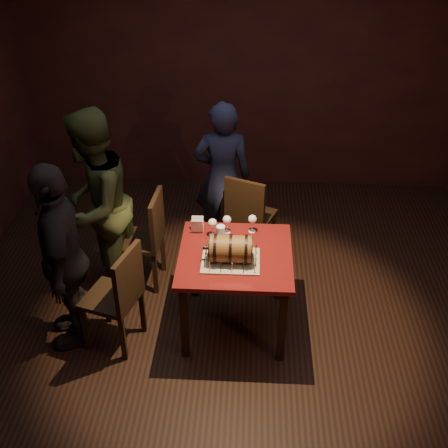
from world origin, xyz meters
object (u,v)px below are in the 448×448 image
object	(u,v)px
wine_glass_left	(212,224)
chair_back	(248,214)
wine_glass_right	(252,220)
person_left_rear	(95,206)
pub_table	(235,265)
chair_left_front	(119,293)
barrel_cake	(231,249)
person_back	(222,177)
pint_of_ale	(221,234)
wine_glass_mid	(227,221)
person_left_front	(63,257)
chair_left_rear	(147,235)

from	to	relation	value
wine_glass_left	chair_back	size ratio (longest dim) A/B	0.17
wine_glass_right	person_left_rear	size ratio (longest dim) A/B	0.09
wine_glass_right	person_left_rear	bearing A→B (deg)	173.65
pub_table	chair_left_front	xyz separation A→B (m)	(-0.90, -0.26, -0.12)
barrel_cake	person_back	world-z (taller)	person_back
wine_glass_right	pint_of_ale	bearing A→B (deg)	-147.54
chair_back	pint_of_ale	bearing A→B (deg)	-105.14
wine_glass_mid	person_left_rear	size ratio (longest dim) A/B	0.09
wine_glass_left	pint_of_ale	size ratio (longest dim) A/B	1.07
pub_table	barrel_cake	xyz separation A→B (m)	(-0.03, -0.10, 0.23)
person_back	person_left_rear	size ratio (longest dim) A/B	0.89
pub_table	barrel_cake	size ratio (longest dim) A/B	2.33
person_left_front	pub_table	bearing A→B (deg)	85.19
pint_of_ale	person_back	bearing A→B (deg)	92.56
person_back	wine_glass_mid	bearing A→B (deg)	91.73
barrel_cake	wine_glass_left	xyz separation A→B (m)	(-0.17, 0.35, -0.00)
person_left_rear	wine_glass_left	bearing A→B (deg)	88.32
chair_left_rear	person_left_rear	xyz separation A→B (m)	(-0.42, -0.09, 0.34)
pub_table	person_back	world-z (taller)	person_back
chair_left_rear	pint_of_ale	bearing A→B (deg)	-29.98
barrel_cake	wine_glass_mid	xyz separation A→B (m)	(-0.05, 0.40, -0.00)
chair_left_rear	wine_glass_mid	bearing A→B (deg)	-19.41
person_left_rear	chair_left_front	bearing A→B (deg)	35.26
barrel_cake	chair_back	xyz separation A→B (m)	(0.13, 1.07, -0.35)
pint_of_ale	person_left_front	distance (m)	1.25
barrel_cake	wine_glass_right	size ratio (longest dim) A/B	2.40
wine_glass_right	pint_of_ale	size ratio (longest dim) A/B	1.07
wine_glass_right	person_left_front	distance (m)	1.54
wine_glass_right	chair_left_front	size ratio (longest dim) A/B	0.17
wine_glass_mid	person_left_rear	xyz separation A→B (m)	(-1.15, 0.17, -0.00)
chair_left_front	person_back	bearing A→B (deg)	63.95
wine_glass_right	pint_of_ale	xyz separation A→B (m)	(-0.25, -0.16, -0.05)
person_back	pub_table	bearing A→B (deg)	94.17
wine_glass_left	pint_of_ale	xyz separation A→B (m)	(0.07, -0.09, -0.05)
wine_glass_right	person_left_rear	world-z (taller)	person_left_rear
pub_table	barrel_cake	world-z (taller)	barrel_cake
wine_glass_right	barrel_cake	bearing A→B (deg)	-110.95
barrel_cake	wine_glass_right	distance (m)	0.45
barrel_cake	person_left_front	distance (m)	1.30
chair_left_rear	person_left_front	bearing A→B (deg)	-123.78
wine_glass_mid	wine_glass_right	distance (m)	0.21
chair_back	person_back	bearing A→B (deg)	135.56
person_back	person_left_front	distance (m)	1.83
barrel_cake	person_back	bearing A→B (deg)	96.00
pub_table	chair_left_rear	size ratio (longest dim) A/B	0.97
wine_glass_right	chair_left_front	distance (m)	1.23
wine_glass_mid	pint_of_ale	distance (m)	0.15
wine_glass_right	person_back	xyz separation A→B (m)	(-0.30, 0.90, -0.09)
wine_glass_right	person_back	world-z (taller)	person_back
barrel_cake	wine_glass_left	world-z (taller)	barrel_cake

